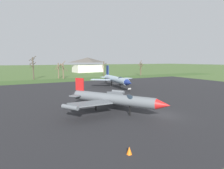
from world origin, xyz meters
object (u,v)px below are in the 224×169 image
at_px(jet_fighter_front_right, 116,79).
at_px(traffic_cone, 129,151).
at_px(info_placard_front_right, 129,90).
at_px(jet_fighter_front_left, 113,99).
at_px(visitor_building, 88,65).

relative_size(jet_fighter_front_right, traffic_cone, 26.00).
xyz_separation_m(info_placard_front_right, traffic_cone, (-14.15, -22.26, -0.39)).
xyz_separation_m(jet_fighter_front_right, info_placard_front_right, (-0.77, -7.56, -1.59)).
xyz_separation_m(jet_fighter_front_left, info_placard_front_right, (10.26, 12.02, -1.30)).
height_order(jet_fighter_front_left, jet_fighter_front_right, jet_fighter_front_right).
relative_size(visitor_building, traffic_cone, 29.89).
height_order(jet_fighter_front_left, info_placard_front_right, jet_fighter_front_left).
height_order(visitor_building, traffic_cone, visitor_building).
height_order(jet_fighter_front_right, traffic_cone, jet_fighter_front_right).
bearing_deg(visitor_building, info_placard_front_right, -102.52).
bearing_deg(visitor_building, traffic_cone, -107.66).
height_order(info_placard_front_right, traffic_cone, info_placard_front_right).
xyz_separation_m(jet_fighter_front_left, jet_fighter_front_right, (11.04, 19.58, 0.29)).
relative_size(info_placard_front_right, visitor_building, 0.06).
bearing_deg(jet_fighter_front_right, jet_fighter_front_left, -119.40).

